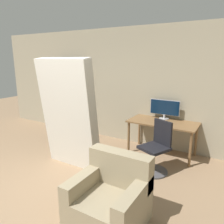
# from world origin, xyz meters

# --- Properties ---
(ground_plane) EXTENTS (16.00, 16.00, 0.00)m
(ground_plane) POSITION_xyz_m (0.00, 0.00, 0.00)
(ground_plane) COLOR #937556
(wall_back) EXTENTS (8.00, 0.06, 2.70)m
(wall_back) POSITION_xyz_m (0.00, 2.93, 1.35)
(wall_back) COLOR tan
(wall_back) RESTS_ON ground
(desk) EXTENTS (1.40, 0.68, 0.72)m
(desk) POSITION_xyz_m (1.16, 2.55, 0.64)
(desk) COLOR brown
(desk) RESTS_ON ground
(monitor) EXTENTS (0.64, 0.21, 0.42)m
(monitor) POSITION_xyz_m (1.11, 2.77, 0.96)
(monitor) COLOR #B7B7BC
(monitor) RESTS_ON desk
(office_chair) EXTENTS (0.58, 0.58, 0.94)m
(office_chair) POSITION_xyz_m (1.31, 1.78, 0.38)
(office_chair) COLOR #4C4C51
(office_chair) RESTS_ON ground
(bookshelf) EXTENTS (0.80, 0.27, 1.94)m
(bookshelf) POSITION_xyz_m (-1.69, 2.79, 1.00)
(bookshelf) COLOR #2D2319
(bookshelf) RESTS_ON ground
(mattress_near) EXTENTS (1.10, 0.45, 2.02)m
(mattress_near) POSITION_xyz_m (-0.15, 1.16, 1.01)
(mattress_near) COLOR silver
(mattress_near) RESTS_ON ground
(armchair) EXTENTS (0.85, 0.80, 0.85)m
(armchair) POSITION_xyz_m (1.26, 0.29, 0.32)
(armchair) COLOR gray
(armchair) RESTS_ON ground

